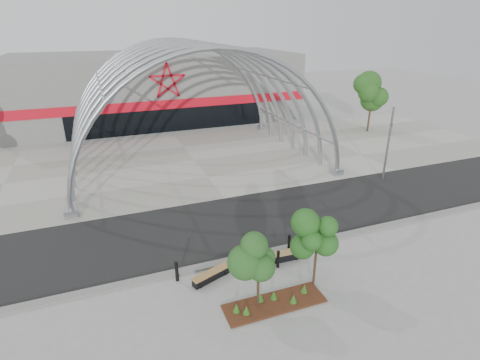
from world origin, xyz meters
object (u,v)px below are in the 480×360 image
Objects in this scene: street_tree_1 at (317,238)px; bench_0 at (211,276)px; bollard_2 at (278,259)px; bench_1 at (281,257)px; signal_pole at (388,143)px; street_tree_0 at (259,259)px.

bench_0 is (-4.39, 2.08, -2.30)m from street_tree_1.
bench_0 is 2.22× the size of bollard_2.
bench_1 is at bearing 2.80° from bench_0.
bench_1 is 0.65m from bollard_2.
bench_0 is (-16.41, -7.22, -2.78)m from signal_pole.
street_tree_1 is at bearing -142.23° from signal_pole.
bench_0 is at bearing 175.43° from bollard_2.
signal_pole is 18.03m from street_tree_0.
street_tree_1 reaches higher than bench_0.
street_tree_0 is 1.00× the size of street_tree_1.
street_tree_0 is at bearing -146.97° from signal_pole.
signal_pole is at bearing 30.00° from bollard_2.
bollard_2 is (2.13, 2.33, -2.04)m from street_tree_0.
street_tree_1 is at bearing 9.46° from street_tree_0.
street_tree_1 is (3.09, 0.52, 0.00)m from street_tree_0.
signal_pole reaches higher than street_tree_0.
signal_pole is 6.06× the size of bollard_2.
bench_0 is at bearing -156.24° from signal_pole.
bollard_2 is at bearing -150.00° from signal_pole.
bench_0 is 3.82m from bench_1.
signal_pole is at bearing 33.03° from street_tree_0.
street_tree_1 reaches higher than bench_1.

